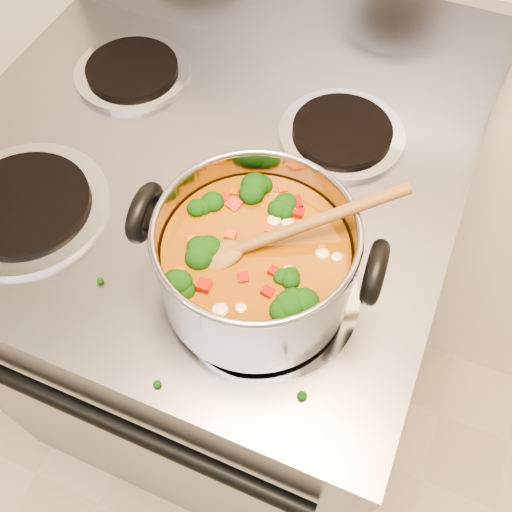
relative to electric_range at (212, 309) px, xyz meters
The scene contains 4 objects.
electric_range is the anchor object (origin of this frame).
stockpot 0.58m from the electric_range, 42.82° to the right, with size 0.29×0.23×0.14m.
wooden_spoon 0.62m from the electric_range, 40.08° to the right, with size 0.22×0.17×0.08m.
cooktop_crumbs 0.49m from the electric_range, 52.02° to the right, with size 0.22×0.26×0.01m.
Camera 1 is at (0.28, 0.68, 1.57)m, focal length 40.00 mm.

